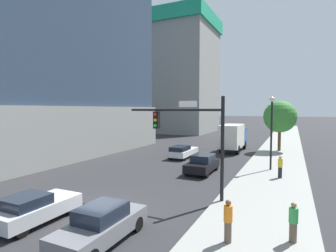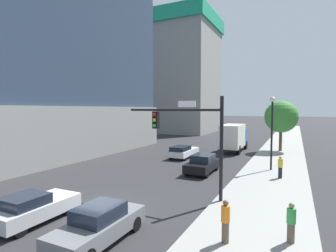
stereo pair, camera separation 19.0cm
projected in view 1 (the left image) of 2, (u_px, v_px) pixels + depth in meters
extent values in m
plane|color=#28282B|center=(101.00, 210.00, 13.93)|extent=(400.00, 400.00, 0.00)
cube|color=gray|center=(278.00, 158.00, 28.72)|extent=(5.10, 120.00, 0.15)
cube|color=gray|center=(44.00, 129.00, 32.94)|extent=(17.26, 26.32, 5.59)
cube|color=gray|center=(182.00, 75.00, 61.94)|extent=(14.04, 15.94, 26.58)
cube|color=#1E9E70|center=(182.00, 23.00, 61.19)|extent=(14.88, 16.90, 3.00)
cube|color=gold|center=(192.00, 56.00, 55.62)|extent=(0.90, 0.90, 32.94)
cylinder|color=black|center=(222.00, 149.00, 14.80)|extent=(0.20, 0.20, 5.88)
cylinder|color=black|center=(174.00, 110.00, 15.93)|extent=(5.94, 0.14, 0.14)
cube|color=black|center=(157.00, 120.00, 16.46)|extent=(0.32, 0.36, 1.05)
sphere|color=red|center=(155.00, 115.00, 16.27)|extent=(0.22, 0.22, 0.22)
sphere|color=orange|center=(155.00, 120.00, 16.29)|extent=(0.22, 0.22, 0.22)
sphere|color=green|center=(155.00, 126.00, 16.31)|extent=(0.22, 0.22, 0.22)
cube|color=white|center=(188.00, 104.00, 15.52)|extent=(1.10, 0.04, 0.36)
cylinder|color=black|center=(271.00, 136.00, 22.51)|extent=(0.16, 0.16, 5.80)
sphere|color=silver|center=(272.00, 99.00, 22.31)|extent=(0.44, 0.44, 0.44)
cylinder|color=brown|center=(279.00, 140.00, 32.90)|extent=(0.36, 0.36, 2.76)
sphere|color=#387F33|center=(280.00, 117.00, 32.72)|extent=(3.92, 3.92, 3.92)
cube|color=silver|center=(183.00, 152.00, 29.23)|extent=(1.87, 4.78, 0.60)
cube|color=#19212D|center=(180.00, 148.00, 28.35)|extent=(1.57, 2.44, 0.45)
cylinder|color=black|center=(182.00, 152.00, 31.06)|extent=(0.22, 0.69, 0.69)
cylinder|color=black|center=(195.00, 153.00, 30.36)|extent=(0.22, 0.69, 0.69)
cylinder|color=black|center=(170.00, 156.00, 28.13)|extent=(0.22, 0.69, 0.69)
cylinder|color=black|center=(185.00, 157.00, 27.43)|extent=(0.22, 0.69, 0.69)
cube|color=slate|center=(101.00, 228.00, 10.52)|extent=(1.71, 4.32, 0.66)
cube|color=#19212D|center=(101.00, 213.00, 10.50)|extent=(1.44, 1.92, 0.56)
cylinder|color=black|center=(109.00, 218.00, 12.19)|extent=(0.22, 0.64, 0.64)
cylinder|color=black|center=(137.00, 224.00, 11.55)|extent=(0.22, 0.64, 0.64)
cylinder|color=black|center=(58.00, 248.00, 9.54)|extent=(0.22, 0.64, 0.64)
cube|color=black|center=(202.00, 165.00, 22.13)|extent=(1.88, 4.19, 0.65)
cube|color=#19212D|center=(203.00, 158.00, 22.25)|extent=(1.58, 2.14, 0.58)
cylinder|color=black|center=(198.00, 165.00, 23.79)|extent=(0.22, 0.68, 0.68)
cylinder|color=black|center=(216.00, 166.00, 23.08)|extent=(0.22, 0.68, 0.68)
cylinder|color=black|center=(187.00, 171.00, 21.22)|extent=(0.22, 0.68, 0.68)
cylinder|color=black|center=(207.00, 173.00, 20.51)|extent=(0.22, 0.68, 0.68)
cube|color=#B7B7BC|center=(36.00, 209.00, 12.53)|extent=(1.91, 4.03, 0.65)
cube|color=#19212D|center=(26.00, 201.00, 12.01)|extent=(1.61, 1.78, 0.47)
cylinder|color=black|center=(48.00, 203.00, 14.14)|extent=(0.22, 0.62, 0.62)
cylinder|color=black|center=(72.00, 208.00, 13.42)|extent=(0.22, 0.62, 0.62)
cylinder|color=black|center=(22.00, 230.00, 10.95)|extent=(0.22, 0.62, 0.62)
cube|color=#1E4799|center=(237.00, 136.00, 35.68)|extent=(2.26, 1.95, 2.14)
cube|color=silver|center=(232.00, 136.00, 32.46)|extent=(2.26, 4.86, 2.76)
cylinder|color=black|center=(230.00, 144.00, 36.18)|extent=(0.30, 1.10, 1.10)
cylinder|color=black|center=(245.00, 145.00, 35.33)|extent=(0.30, 1.10, 1.10)
cylinder|color=black|center=(221.00, 149.00, 31.88)|extent=(0.30, 1.10, 1.10)
cylinder|color=black|center=(238.00, 150.00, 31.03)|extent=(0.30, 1.10, 1.10)
cylinder|color=brown|center=(228.00, 232.00, 10.26)|extent=(0.28, 0.28, 0.82)
cylinder|color=orange|center=(228.00, 214.00, 10.22)|extent=(0.34, 0.34, 0.63)
sphere|color=brown|center=(228.00, 203.00, 10.19)|extent=(0.22, 0.22, 0.22)
cylinder|color=brown|center=(293.00, 232.00, 10.30)|extent=(0.28, 0.28, 0.77)
cylinder|color=green|center=(294.00, 215.00, 10.25)|extent=(0.34, 0.34, 0.59)
sphere|color=#997051|center=(294.00, 205.00, 10.23)|extent=(0.21, 0.21, 0.21)
cylinder|color=black|center=(280.00, 172.00, 19.92)|extent=(0.28, 0.28, 0.82)
cylinder|color=gold|center=(280.00, 163.00, 19.87)|extent=(0.34, 0.34, 0.63)
sphere|color=tan|center=(280.00, 157.00, 19.84)|extent=(0.22, 0.22, 0.22)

